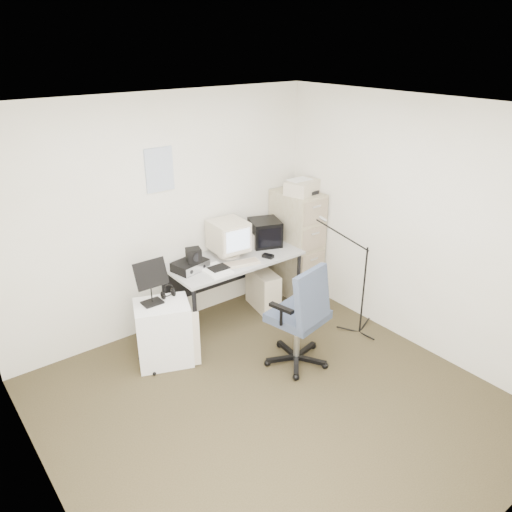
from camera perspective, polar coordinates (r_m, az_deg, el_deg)
floor at (r=4.58m, az=1.89°, el=-16.68°), size 3.60×3.60×0.01m
ceiling at (r=3.51m, az=2.46°, el=16.18°), size 3.60×3.60×0.01m
wall_back at (r=5.28m, az=-10.45°, el=4.46°), size 3.60×0.02×2.50m
wall_front at (r=2.95m, az=25.84°, el=-14.54°), size 3.60×0.02×2.50m
wall_left at (r=3.20m, az=-24.06°, el=-10.97°), size 0.02×3.60×2.50m
wall_right at (r=5.13m, az=17.84°, el=3.12°), size 0.02×3.60×2.50m
wall_calendar at (r=5.12m, az=-11.00°, el=9.66°), size 0.30×0.02×0.44m
filing_cabinet at (r=6.09m, az=4.63°, el=1.40°), size 0.40×0.60×1.30m
printer at (r=5.81m, az=5.30°, el=7.84°), size 0.46×0.38×0.15m
desk at (r=5.65m, az=-2.46°, el=-3.61°), size 1.50×0.70×0.73m
crt_monitor at (r=5.47m, az=-3.18°, el=1.98°), size 0.39×0.41×0.40m
crt_tv at (r=5.80m, az=1.03°, el=2.72°), size 0.43×0.44×0.30m
desk_speaker at (r=5.70m, az=-0.71°, el=1.62°), size 0.11×0.11×0.17m
keyboard at (r=5.33m, az=-1.77°, el=-0.87°), size 0.44×0.23×0.02m
mouse at (r=5.49m, az=1.38°, el=-0.01°), size 0.11×0.14×0.04m
radio_receiver at (r=5.24m, az=-7.54°, el=-1.07°), size 0.39×0.31×0.10m
radio_speaker at (r=5.17m, az=-7.14°, el=0.10°), size 0.18×0.17×0.14m
papers at (r=5.19m, az=-4.65°, el=-1.62°), size 0.24×0.33×0.02m
pc_tower at (r=5.88m, az=0.82°, el=-3.86°), size 0.31×0.53×0.47m
office_chair at (r=4.79m, az=4.81°, el=-6.61°), size 0.75×0.75×1.09m
side_cart at (r=5.00m, az=-10.51°, el=-8.62°), size 0.63×0.57×0.64m
music_stand at (r=4.76m, az=-11.99°, el=-2.90°), size 0.34×0.24×0.46m
headphones at (r=4.93m, az=-10.02°, el=-4.18°), size 0.15×0.15×0.03m
mic_stand at (r=5.33m, az=12.32°, el=-2.46°), size 0.03×0.03×1.31m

